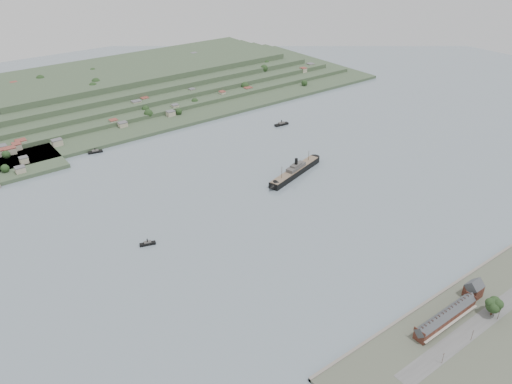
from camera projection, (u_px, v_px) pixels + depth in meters
ground at (288, 212)px, 445.23m from camera, size 1400.00×1400.00×0.00m
near_shore at (479, 334)px, 314.59m from camera, size 220.00×80.00×2.60m
terrace_row at (446, 317)px, 319.54m from camera, size 55.60×9.80×11.07m
gabled_building at (474, 289)px, 341.37m from camera, size 10.40×10.18×14.09m
far_peninsula at (129, 86)px, 728.01m from camera, size 760.00×309.00×30.00m
steamship at (294, 172)px, 504.45m from camera, size 86.44×33.65×21.22m
tugboat at (148, 243)px, 400.09m from camera, size 13.23×7.08×5.76m
ferry_west at (95, 152)px, 553.94m from camera, size 16.25×7.44×5.88m
ferry_east at (281, 124)px, 625.78m from camera, size 18.94×6.53×6.98m
fig_tree at (495, 305)px, 324.04m from camera, size 12.35×10.69×13.78m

